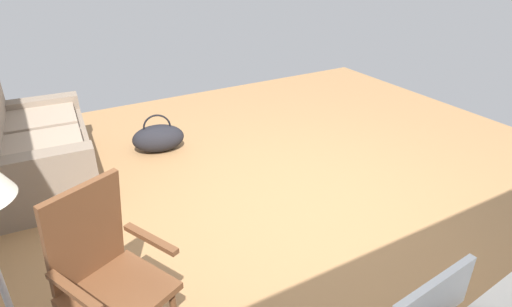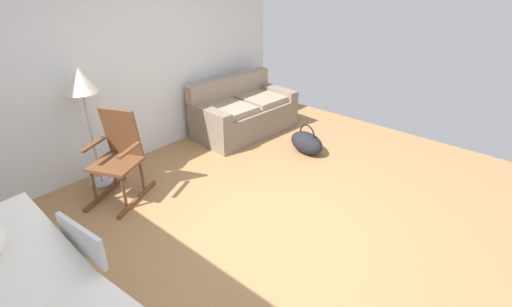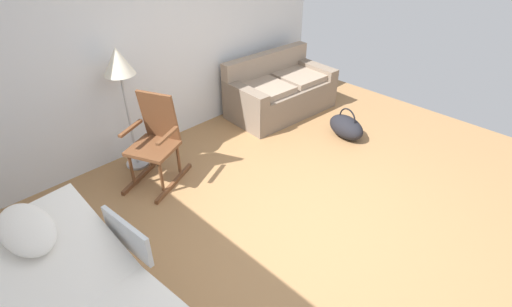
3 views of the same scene
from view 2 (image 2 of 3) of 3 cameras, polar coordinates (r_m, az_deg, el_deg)
name	(u,v)px [view 2 (image 2 of 3)]	position (r m, az deg, el deg)	size (l,w,h in m)	color
ground_plane	(263,229)	(4.01, 1.09, -11.34)	(6.76, 6.76, 0.00)	#9E7247
back_wall	(116,62)	(5.18, -20.39, 12.80)	(5.61, 0.10, 2.70)	silver
couch	(243,114)	(6.03, -1.92, 5.96)	(1.66, 0.96, 0.85)	#7D6C5C
rocking_chair	(119,157)	(4.56, -20.01, -0.48)	(0.89, 0.75, 1.05)	brown
floor_lamp	(82,88)	(4.65, -24.81, 8.90)	(0.34, 0.34, 1.48)	#B2B5BA
duffel_bag	(307,143)	(5.47, 7.64, 1.65)	(0.43, 0.61, 0.43)	black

